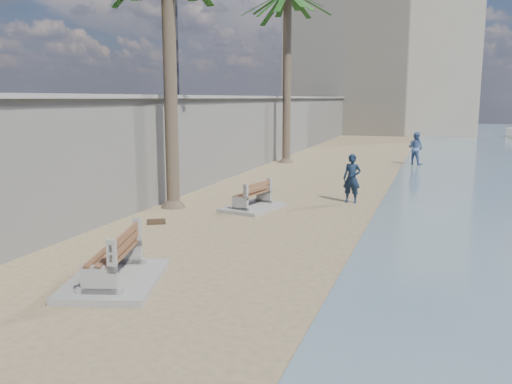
# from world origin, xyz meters

# --- Properties ---
(ground_plane) EXTENTS (140.00, 140.00, 0.00)m
(ground_plane) POSITION_xyz_m (0.00, 0.00, 0.00)
(ground_plane) COLOR #907A58
(seawall) EXTENTS (0.45, 70.00, 3.50)m
(seawall) POSITION_xyz_m (-5.20, 20.00, 1.75)
(seawall) COLOR gray
(seawall) RESTS_ON ground_plane
(wall_cap) EXTENTS (0.80, 70.00, 0.12)m
(wall_cap) POSITION_xyz_m (-5.20, 20.00, 3.55)
(wall_cap) COLOR gray
(wall_cap) RESTS_ON seawall
(end_building) EXTENTS (18.00, 12.00, 14.00)m
(end_building) POSITION_xyz_m (-2.00, 52.00, 7.00)
(end_building) COLOR #B7AA93
(end_building) RESTS_ON ground_plane
(bench_near) EXTENTS (2.24, 2.76, 1.00)m
(bench_near) POSITION_xyz_m (-1.99, 2.97, 0.44)
(bench_near) COLOR gray
(bench_near) RESTS_ON ground_plane
(bench_far) EXTENTS (1.77, 2.27, 0.85)m
(bench_far) POSITION_xyz_m (-1.79, 10.47, 0.37)
(bench_far) COLOR gray
(bench_far) RESTS_ON ground_plane
(streetlight) EXTENTS (0.28, 0.28, 5.12)m
(streetlight) POSITION_xyz_m (-5.10, 12.00, 6.64)
(streetlight) COLOR #2D2D33
(streetlight) RESTS_ON wall_cap
(person_a) EXTENTS (0.74, 0.54, 1.90)m
(person_a) POSITION_xyz_m (1.04, 12.58, 0.95)
(person_a) COLOR #122033
(person_a) RESTS_ON ground_plane
(person_b) EXTENTS (1.15, 1.06, 1.93)m
(person_b) POSITION_xyz_m (2.62, 24.39, 0.96)
(person_b) COLOR #486296
(person_b) RESTS_ON ground_plane
(debris_c) EXTENTS (0.78, 0.83, 0.03)m
(debris_c) POSITION_xyz_m (-3.80, 7.85, 0.01)
(debris_c) COLOR #382616
(debris_c) RESTS_ON ground_plane
(debris_d) EXTENTS (0.53, 0.50, 0.03)m
(debris_d) POSITION_xyz_m (-2.71, 2.90, 0.01)
(debris_d) COLOR #382616
(debris_d) RESTS_ON ground_plane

